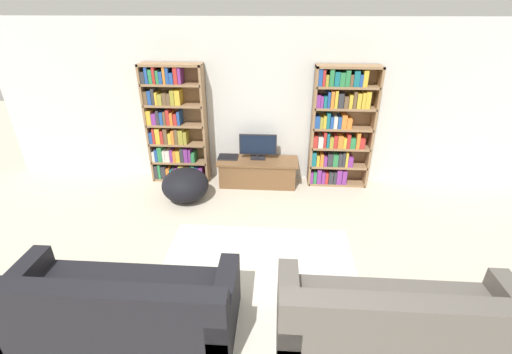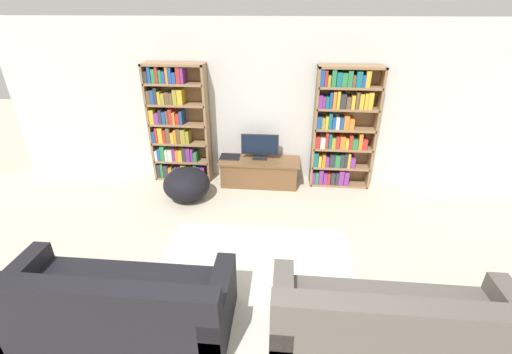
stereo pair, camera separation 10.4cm
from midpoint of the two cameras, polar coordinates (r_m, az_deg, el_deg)
name	(u,v)px [view 2 (the right image)]	position (r m, az deg, el deg)	size (l,w,h in m)	color
wall_back	(265,104)	(5.69, 2.11, 12.02)	(8.80, 0.06, 2.60)	silver
bookshelf_left	(176,127)	(5.88, -12.62, 8.20)	(0.98, 0.30, 1.96)	#93704C
bookshelf_right	(341,128)	(5.67, 14.54, 7.83)	(0.98, 0.30, 1.96)	#93704C
tv_stand	(259,172)	(5.78, 1.08, 0.86)	(1.33, 0.50, 0.44)	brown
television	(260,146)	(5.66, 1.17, 5.16)	(0.61, 0.16, 0.43)	black
laptop	(230,157)	(5.79, -3.85, 3.40)	(0.33, 0.25, 0.03)	#28282D
area_rug	(255,278)	(4.00, 0.54, -16.44)	(2.27, 1.93, 0.02)	beige
couch_left_sectional	(116,308)	(3.56, -21.53, -19.59)	(2.09, 0.87, 0.84)	black
couch_right_sofa	(395,333)	(3.35, 23.08, -22.86)	(2.06, 0.82, 0.92)	#56514C
beanbag_ottoman	(187,184)	(5.42, -10.93, -1.17)	(0.72, 0.72, 0.50)	black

